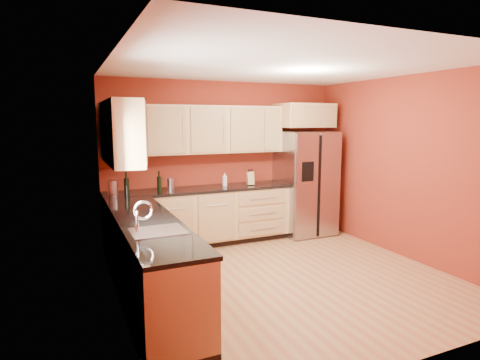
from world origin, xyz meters
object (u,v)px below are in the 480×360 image
at_px(wine_bottle_a, 126,183).
at_px(soap_dispenser, 225,179).
at_px(canister_left, 113,188).
at_px(refrigerator, 305,183).
at_px(knife_block, 250,178).

xyz_separation_m(wine_bottle_a, soap_dispenser, (1.56, 0.09, -0.05)).
distance_m(canister_left, wine_bottle_a, 0.20).
bearing_deg(canister_left, refrigerator, -0.26).
relative_size(refrigerator, canister_left, 8.47).
relative_size(canister_left, knife_block, 0.97).
relative_size(refrigerator, soap_dispenser, 8.64).
bearing_deg(refrigerator, wine_bottle_a, 179.27).
bearing_deg(knife_block, wine_bottle_a, -170.47).
xyz_separation_m(refrigerator, canister_left, (-3.20, 0.01, 0.14)).
distance_m(wine_bottle_a, soap_dispenser, 1.56).
bearing_deg(knife_block, canister_left, -169.84).
height_order(refrigerator, canister_left, refrigerator).
xyz_separation_m(refrigerator, knife_block, (-1.04, 0.04, 0.14)).
relative_size(wine_bottle_a, soap_dispenser, 1.53).
distance_m(knife_block, soap_dispenser, 0.42).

